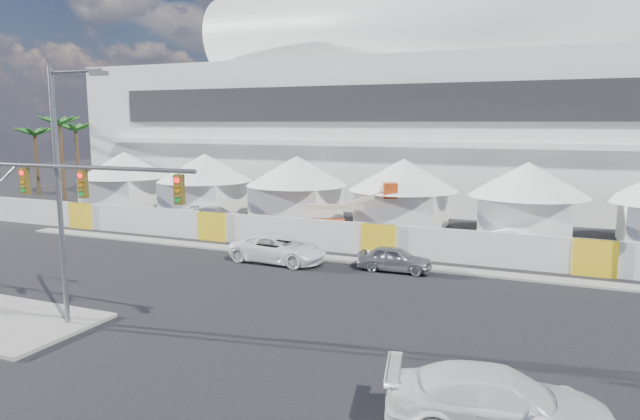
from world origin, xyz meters
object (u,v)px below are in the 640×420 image
at_px(pickup_curb, 278,249).
at_px(traffic_mast, 21,220).
at_px(pickup_near, 499,402).
at_px(lot_car_a, 518,239).
at_px(sedan_silver, 395,259).
at_px(lot_car_c, 217,215).
at_px(boom_lift, 327,223).
at_px(streetlight_median, 63,180).

relative_size(pickup_curb, traffic_mast, 0.51).
distance_m(pickup_near, lot_car_a, 23.65).
xyz_separation_m(sedan_silver, pickup_curb, (-6.87, -0.66, 0.10)).
xyz_separation_m(pickup_near, lot_car_a, (-1.03, 23.63, -0.22)).
relative_size(pickup_near, lot_car_a, 1.51).
distance_m(pickup_curb, pickup_near, 20.00).
bearing_deg(lot_car_a, lot_car_c, 106.89).
height_order(sedan_silver, pickup_near, pickup_near).
distance_m(pickup_curb, lot_car_a, 15.74).
height_order(lot_car_a, boom_lift, boom_lift).
height_order(pickup_near, traffic_mast, traffic_mast).
xyz_separation_m(lot_car_c, boom_lift, (10.35, -1.68, 0.37)).
bearing_deg(lot_car_c, streetlight_median, -157.64).
bearing_deg(pickup_near, streetlight_median, 72.22).
xyz_separation_m(lot_car_c, streetlight_median, (7.70, -22.48, 5.28)).
bearing_deg(pickup_curb, sedan_silver, -81.43).
height_order(pickup_near, lot_car_a, pickup_near).
xyz_separation_m(sedan_silver, boom_lift, (-7.01, 7.32, 0.35)).
bearing_deg(lot_car_c, pickup_curb, -129.18).
relative_size(sedan_silver, traffic_mast, 0.36).
bearing_deg(pickup_near, boom_lift, 19.73).
bearing_deg(pickup_curb, lot_car_a, -51.26).
relative_size(pickup_curb, pickup_near, 0.97).
relative_size(lot_car_a, streetlight_median, 0.39).
distance_m(streetlight_median, boom_lift, 21.54).
distance_m(pickup_curb, streetlight_median, 14.10).
bearing_deg(streetlight_median, boom_lift, 82.76).
distance_m(traffic_mast, streetlight_median, 2.78).
height_order(streetlight_median, boom_lift, streetlight_median).
relative_size(sedan_silver, lot_car_c, 0.88).
xyz_separation_m(pickup_near, boom_lift, (-13.96, 22.44, 0.18)).
bearing_deg(pickup_near, sedan_silver, 12.53).
height_order(pickup_near, boom_lift, boom_lift).
distance_m(pickup_curb, lot_car_c, 14.26).
distance_m(pickup_near, traffic_mast, 19.17).
bearing_deg(lot_car_c, boom_lift, -95.75).
height_order(lot_car_c, traffic_mast, traffic_mast).
xyz_separation_m(sedan_silver, lot_car_c, (-17.36, 9.00, -0.02)).
relative_size(pickup_curb, lot_car_c, 1.25).
distance_m(sedan_silver, traffic_mast, 18.46).
distance_m(pickup_curb, boom_lift, 7.99).
bearing_deg(sedan_silver, pickup_curb, 93.75).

